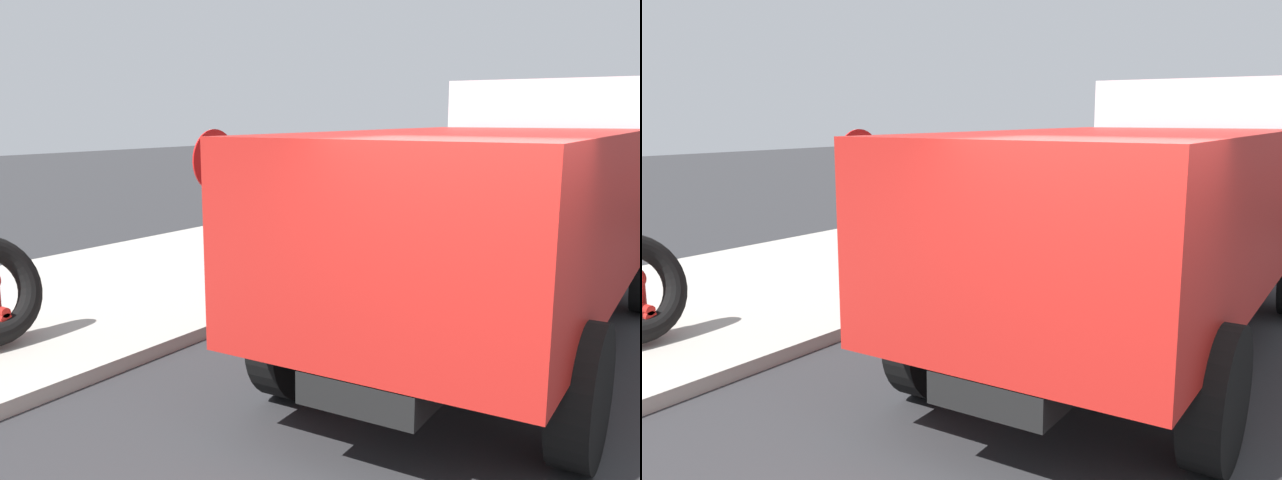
% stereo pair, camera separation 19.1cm
% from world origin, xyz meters
% --- Properties ---
extents(stop_sign, '(0.76, 0.08, 2.24)m').
position_xyz_m(stop_sign, '(2.72, 4.44, 1.70)').
color(stop_sign, gray).
rests_on(stop_sign, sidewalk_curb).
extents(dump_truck_red, '(7.09, 3.02, 3.00)m').
position_xyz_m(dump_truck_red, '(3.85, 1.09, 1.61)').
color(dump_truck_red, red).
rests_on(dump_truck_red, ground).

